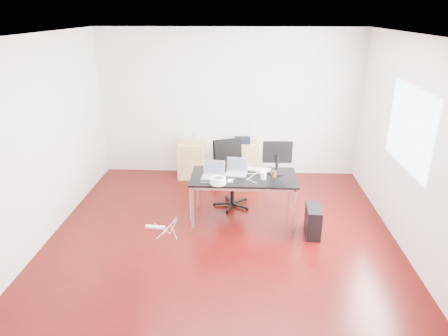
{
  "coord_description": "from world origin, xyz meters",
  "views": [
    {
      "loc": [
        0.28,
        -5.05,
        3.08
      ],
      "look_at": [
        0.0,
        0.55,
        0.85
      ],
      "focal_mm": 32.0,
      "sensor_mm": 36.0,
      "label": 1
    }
  ],
  "objects_px": {
    "filing_cabinet_left": "(192,159)",
    "pc_tower": "(313,221)",
    "filing_cabinet_right": "(246,160)",
    "office_chair": "(231,171)",
    "desk": "(244,179)"
  },
  "relations": [
    {
      "from": "desk",
      "to": "office_chair",
      "type": "relative_size",
      "value": 1.48
    },
    {
      "from": "desk",
      "to": "pc_tower",
      "type": "distance_m",
      "value": 1.19
    },
    {
      "from": "filing_cabinet_left",
      "to": "filing_cabinet_right",
      "type": "relative_size",
      "value": 1.0
    },
    {
      "from": "filing_cabinet_right",
      "to": "office_chair",
      "type": "bearing_deg",
      "value": -102.52
    },
    {
      "from": "desk",
      "to": "filing_cabinet_left",
      "type": "height_order",
      "value": "desk"
    },
    {
      "from": "office_chair",
      "to": "filing_cabinet_right",
      "type": "relative_size",
      "value": 1.54
    },
    {
      "from": "desk",
      "to": "pc_tower",
      "type": "xyz_separation_m",
      "value": [
        1.02,
        -0.42,
        -0.46
      ]
    },
    {
      "from": "office_chair",
      "to": "pc_tower",
      "type": "height_order",
      "value": "office_chair"
    },
    {
      "from": "desk",
      "to": "filing_cabinet_right",
      "type": "bearing_deg",
      "value": 88.47
    },
    {
      "from": "filing_cabinet_right",
      "to": "pc_tower",
      "type": "relative_size",
      "value": 1.56
    },
    {
      "from": "filing_cabinet_left",
      "to": "pc_tower",
      "type": "height_order",
      "value": "filing_cabinet_left"
    },
    {
      "from": "pc_tower",
      "to": "desk",
      "type": "bearing_deg",
      "value": 160.2
    },
    {
      "from": "filing_cabinet_right",
      "to": "pc_tower",
      "type": "height_order",
      "value": "filing_cabinet_right"
    },
    {
      "from": "filing_cabinet_left",
      "to": "pc_tower",
      "type": "bearing_deg",
      "value": -46.1
    },
    {
      "from": "desk",
      "to": "filing_cabinet_left",
      "type": "distance_m",
      "value": 2.01
    }
  ]
}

